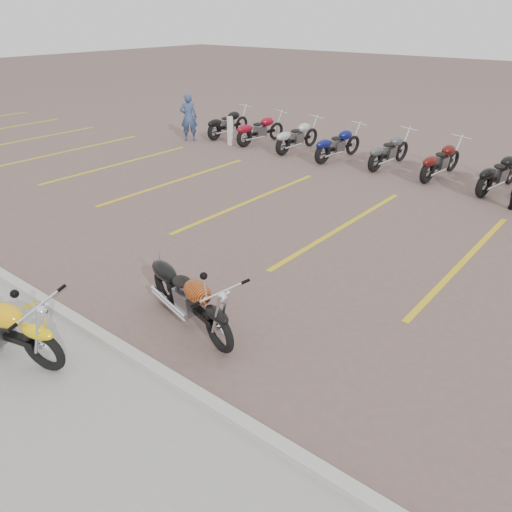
% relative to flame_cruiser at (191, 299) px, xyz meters
% --- Properties ---
extents(ground, '(100.00, 100.00, 0.00)m').
position_rel_flame_cruiser_xyz_m(ground, '(-0.16, 0.88, -0.46)').
color(ground, brown).
rests_on(ground, ground).
extents(curb, '(60.00, 0.18, 0.12)m').
position_rel_flame_cruiser_xyz_m(curb, '(-0.16, -1.12, -0.40)').
color(curb, '#ADAAA3').
rests_on(curb, ground).
extents(parking_stripes, '(38.00, 5.50, 0.01)m').
position_rel_flame_cruiser_xyz_m(parking_stripes, '(-0.16, 4.88, -0.45)').
color(parking_stripes, gold).
rests_on(parking_stripes, ground).
extents(flame_cruiser, '(2.20, 0.69, 0.92)m').
position_rel_flame_cruiser_xyz_m(flame_cruiser, '(0.00, 0.00, 0.00)').
color(flame_cruiser, black).
rests_on(flame_cruiser, ground).
extents(person_a, '(0.73, 0.71, 1.69)m').
position_rel_flame_cruiser_xyz_m(person_a, '(-8.83, 8.54, 0.39)').
color(person_a, navy).
rests_on(person_a, ground).
extents(bollard, '(0.17, 0.17, 1.00)m').
position_rel_flame_cruiser_xyz_m(bollard, '(-7.18, 8.96, 0.04)').
color(bollard, silver).
rests_on(bollard, ground).
extents(bg_bike_row, '(17.34, 2.06, 1.10)m').
position_rel_flame_cruiser_xyz_m(bg_bike_row, '(0.12, 9.71, 0.09)').
color(bg_bike_row, black).
rests_on(bg_bike_row, ground).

